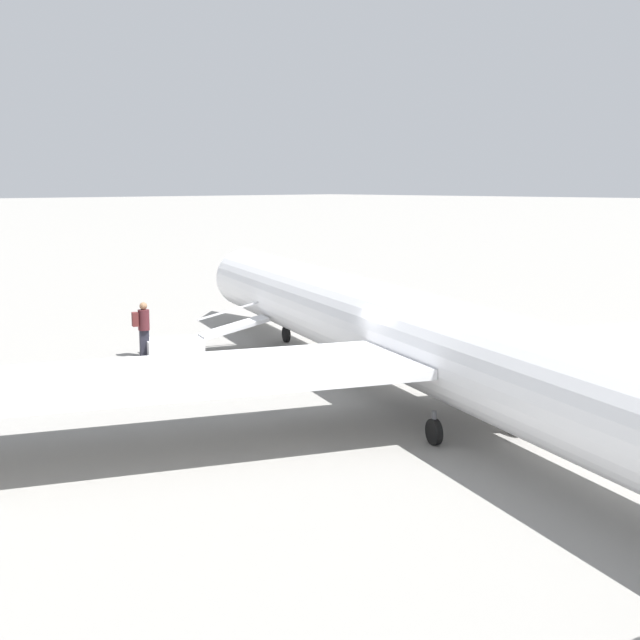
{
  "coord_description": "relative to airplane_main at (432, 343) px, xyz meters",
  "views": [
    {
      "loc": [
        -13.57,
        16.6,
        5.46
      ],
      "look_at": [
        4.41,
        -1.13,
        1.57
      ],
      "focal_mm": 50.0,
      "sensor_mm": 36.0,
      "label": 1
    }
  ],
  "objects": [
    {
      "name": "traffic_cone_near_stairs",
      "position": [
        9.22,
        2.34,
        -1.55
      ],
      "size": [
        0.42,
        0.42,
        0.46
      ],
      "color": "black",
      "rests_on": "ground"
    },
    {
      "name": "boarding_stairs",
      "position": [
        10.54,
        -0.63,
        -1.4
      ],
      "size": [
        2.53,
        4.08,
        1.54
      ],
      "rotation": [
        0.0,
        0.0,
        -1.99
      ],
      "color": "silver",
      "rests_on": "ground"
    },
    {
      "name": "ground_plane",
      "position": [
        0.84,
        -0.37,
        -1.76
      ],
      "size": [
        600.0,
        600.0,
        0.0
      ],
      "primitive_type": "plane",
      "color": "gray"
    },
    {
      "name": "passenger",
      "position": [
        11.04,
        0.68,
        -0.76
      ],
      "size": [
        0.45,
        0.57,
        1.74
      ],
      "rotation": [
        0.0,
        0.0,
        -1.99
      ],
      "color": "#23232D",
      "rests_on": "ground"
    },
    {
      "name": "airplane_main",
      "position": [
        0.0,
        0.0,
        0.0
      ],
      "size": [
        33.23,
        26.52,
        5.92
      ],
      "rotation": [
        0.0,
        0.0,
        -0.41
      ],
      "color": "white",
      "rests_on": "ground"
    }
  ]
}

